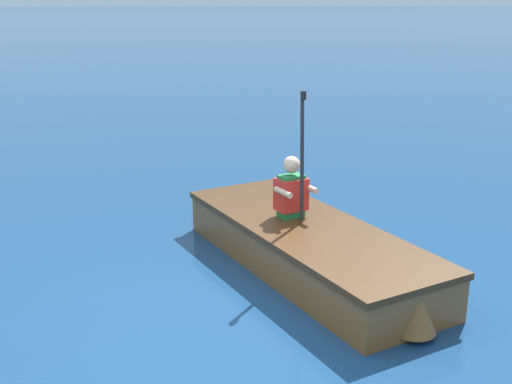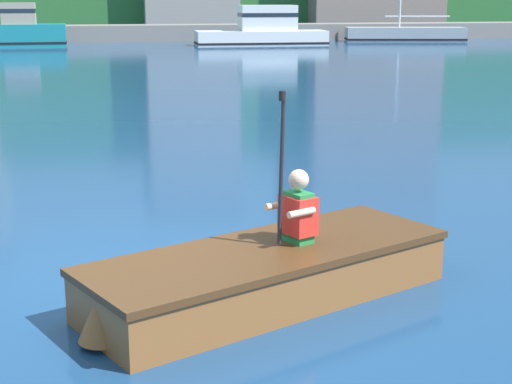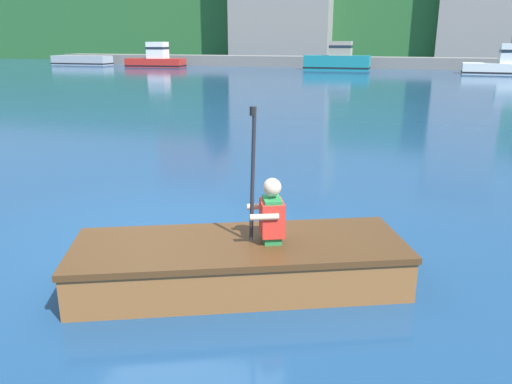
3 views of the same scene
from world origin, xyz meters
The scene contains 8 objects.
ground_plane centered at (0.00, 0.00, 0.00)m, with size 300.00×300.00×0.00m, color navy.
shoreline_ridge centered at (0.00, 56.19, 4.32)m, with size 120.00×20.00×8.64m.
marina_dock centered at (0.00, 38.48, 0.45)m, with size 62.20×2.40×0.90m.
moored_boat_dock_west_end centered at (-19.30, 34.43, 0.68)m, with size 5.14×2.25×2.08m.
moored_boat_dock_west_inner centered at (-27.76, 35.56, 0.39)m, with size 5.68×1.81×0.84m.
moored_boat_dock_east_inner centered at (-3.73, 34.78, 0.76)m, with size 5.05×1.66×2.15m.
rowboat_foreground centered at (1.24, -0.87, 0.25)m, with size 3.29×2.28×0.44m.
person_paddler centered at (1.56, -0.73, 0.73)m, with size 0.43×0.43×1.27m.
Camera 3 is at (2.80, -4.93, 2.27)m, focal length 35.00 mm.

